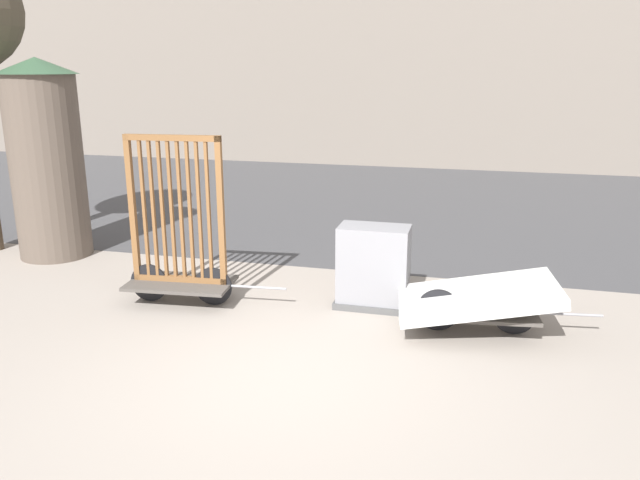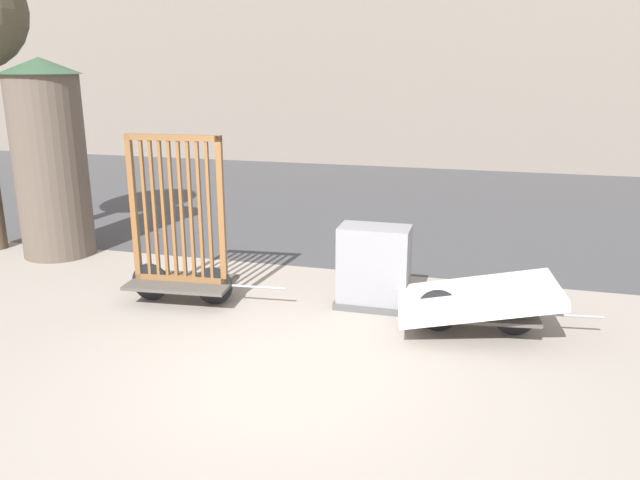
# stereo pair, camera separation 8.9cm
# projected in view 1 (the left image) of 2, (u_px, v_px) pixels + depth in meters

# --- Properties ---
(ground_plane) EXTENTS (60.00, 60.00, 0.00)m
(ground_plane) POSITION_uv_depth(u_px,v_px,m) (280.00, 378.00, 5.95)
(ground_plane) COLOR gray
(road_strip) EXTENTS (56.00, 9.61, 0.01)m
(road_strip) POSITION_uv_depth(u_px,v_px,m) (395.00, 202.00, 13.51)
(road_strip) COLOR #424244
(road_strip) RESTS_ON ground_plane
(bike_cart_with_bedframe) EXTENTS (2.01, 0.83, 2.09)m
(bike_cart_with_bedframe) POSITION_uv_depth(u_px,v_px,m) (179.00, 248.00, 7.63)
(bike_cart_with_bedframe) COLOR #4C4742
(bike_cart_with_bedframe) RESTS_ON ground_plane
(bike_cart_with_mattress) EXTENTS (2.25, 1.26, 0.63)m
(bike_cart_with_mattress) POSITION_uv_depth(u_px,v_px,m) (477.00, 299.00, 6.87)
(bike_cart_with_mattress) COLOR #4C4742
(bike_cart_with_mattress) RESTS_ON ground_plane
(utility_cabinet) EXTENTS (0.91, 0.53, 1.02)m
(utility_cabinet) POSITION_uv_depth(u_px,v_px,m) (373.00, 270.00, 7.59)
(utility_cabinet) COLOR #4C4C4C
(utility_cabinet) RESTS_ON ground_plane
(advertising_column) EXTENTS (1.20, 1.20, 2.99)m
(advertising_column) POSITION_uv_depth(u_px,v_px,m) (46.00, 158.00, 9.39)
(advertising_column) COLOR brown
(advertising_column) RESTS_ON ground_plane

